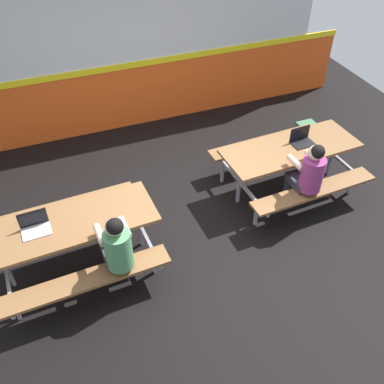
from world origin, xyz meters
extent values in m
cube|color=black|center=(0.00, 0.00, -0.01)|extent=(10.00, 10.00, 0.02)
cube|color=#E55119|center=(0.00, 2.80, 0.55)|extent=(8.00, 0.12, 1.10)
cube|color=yellow|center=(0.00, 2.73, 1.15)|extent=(8.00, 0.03, 0.10)
cube|color=silver|center=(0.00, 2.80, 1.90)|extent=(6.72, 0.12, 1.40)
cube|color=brown|center=(-1.58, -0.18, 0.72)|extent=(2.01, 0.85, 0.04)
cube|color=brown|center=(-1.55, -0.81, 0.43)|extent=(1.89, 0.37, 0.04)
cube|color=brown|center=(-1.61, 0.46, 0.43)|extent=(1.89, 0.37, 0.04)
cube|color=gray|center=(-2.39, -0.22, 0.35)|extent=(0.04, 0.04, 0.70)
cube|color=gray|center=(-2.39, -0.22, 0.39)|extent=(0.12, 1.55, 0.04)
cube|color=gray|center=(-2.36, -0.72, 0.21)|extent=(0.04, 0.04, 0.41)
cube|color=gray|center=(-2.41, 0.29, 0.21)|extent=(0.04, 0.04, 0.41)
cube|color=gray|center=(-0.77, -0.14, 0.35)|extent=(0.04, 0.04, 0.70)
cube|color=gray|center=(-0.77, -0.14, 0.39)|extent=(0.12, 1.55, 0.04)
cube|color=gray|center=(-0.75, -0.65, 0.21)|extent=(0.04, 0.04, 0.41)
cube|color=gray|center=(-0.80, 0.37, 0.21)|extent=(0.04, 0.04, 0.41)
cube|color=brown|center=(1.58, 0.20, 0.72)|extent=(2.01, 0.85, 0.04)
cube|color=brown|center=(1.61, -0.43, 0.43)|extent=(1.89, 0.37, 0.04)
cube|color=brown|center=(1.55, 0.84, 0.43)|extent=(1.89, 0.37, 0.04)
cube|color=gray|center=(0.77, 0.16, 0.35)|extent=(0.04, 0.04, 0.70)
cube|color=gray|center=(0.77, 0.16, 0.39)|extent=(0.12, 1.55, 0.04)
cube|color=gray|center=(0.80, -0.34, 0.21)|extent=(0.04, 0.04, 0.41)
cube|color=gray|center=(0.75, 0.67, 0.21)|extent=(0.04, 0.04, 0.41)
cube|color=gray|center=(2.39, 0.24, 0.35)|extent=(0.04, 0.04, 0.70)
cube|color=gray|center=(2.39, 0.24, 0.39)|extent=(0.12, 1.55, 0.04)
cube|color=gray|center=(2.41, -0.26, 0.21)|extent=(0.04, 0.04, 0.41)
cube|color=gray|center=(2.36, 0.75, 0.21)|extent=(0.04, 0.04, 0.41)
cylinder|color=#2D2D38|center=(-1.27, -0.47, 0.23)|extent=(0.11, 0.11, 0.45)
cylinder|color=#2D2D38|center=(-1.09, -0.47, 0.23)|extent=(0.11, 0.11, 0.45)
cube|color=#2D2D38|center=(-1.17, -0.62, 0.51)|extent=(0.32, 0.39, 0.12)
cylinder|color=#4C8C59|center=(-1.16, -0.79, 0.75)|extent=(0.30, 0.30, 0.48)
cylinder|color=beige|center=(-1.31, -0.60, 0.85)|extent=(0.09, 0.30, 0.08)
cylinder|color=beige|center=(-1.03, -0.59, 0.85)|extent=(0.09, 0.30, 0.08)
sphere|color=beige|center=(-1.16, -0.77, 1.08)|extent=(0.20, 0.20, 0.20)
sphere|color=black|center=(-1.16, -0.80, 1.11)|extent=(0.18, 0.18, 0.18)
cylinder|color=#2D2D38|center=(1.40, -0.12, 0.23)|extent=(0.11, 0.11, 0.45)
cylinder|color=#2D2D38|center=(1.58, -0.11, 0.23)|extent=(0.11, 0.11, 0.45)
cube|color=#2D2D38|center=(1.49, -0.27, 0.51)|extent=(0.32, 0.39, 0.12)
cylinder|color=#8C3372|center=(1.50, -0.44, 0.75)|extent=(0.30, 0.30, 0.48)
cylinder|color=beige|center=(1.35, -0.24, 0.85)|extent=(0.09, 0.30, 0.08)
cylinder|color=beige|center=(1.63, -0.23, 0.85)|extent=(0.09, 0.30, 0.08)
sphere|color=beige|center=(1.50, -0.42, 1.08)|extent=(0.20, 0.20, 0.20)
sphere|color=black|center=(1.50, -0.45, 1.11)|extent=(0.18, 0.18, 0.18)
cube|color=silver|center=(-1.96, -0.20, 0.75)|extent=(0.33, 0.24, 0.01)
cube|color=black|center=(-1.96, -0.09, 0.86)|extent=(0.32, 0.02, 0.21)
cube|color=black|center=(1.77, 0.21, 0.75)|extent=(0.33, 0.24, 0.01)
cube|color=black|center=(1.77, 0.32, 0.86)|extent=(0.32, 0.02, 0.21)
cube|color=#3F724C|center=(2.45, 1.07, 0.22)|extent=(0.30, 0.18, 0.44)
cube|color=#3F724C|center=(2.45, 1.18, 0.15)|extent=(0.21, 0.04, 0.19)
camera|label=1|loc=(-1.53, -3.94, 4.25)|focal=40.15mm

